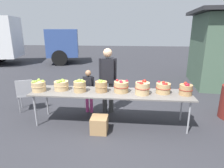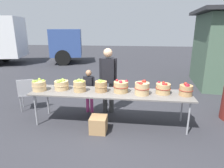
{
  "view_description": "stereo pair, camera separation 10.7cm",
  "coord_description": "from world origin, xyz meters",
  "px_view_note": "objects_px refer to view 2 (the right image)",
  "views": [
    {
      "loc": [
        0.43,
        -3.95,
        2.1
      ],
      "look_at": [
        0.0,
        0.3,
        0.85
      ],
      "focal_mm": 30.53,
      "sensor_mm": 36.0,
      "label": 1
    },
    {
      "loc": [
        0.54,
        -3.94,
        2.1
      ],
      "look_at": [
        0.0,
        0.3,
        0.85
      ],
      "focal_mm": 30.53,
      "sensor_mm": 36.0,
      "label": 2
    }
  ],
  "objects_px": {
    "apple_basket_red_3": "(186,90)",
    "child_customer": "(89,88)",
    "apple_basket_green_2": "(80,86)",
    "apple_basket_red_2": "(163,88)",
    "box_truck": "(4,39)",
    "apple_basket_green_1": "(62,85)",
    "market_table": "(110,94)",
    "apple_basket_red_1": "(142,88)",
    "apple_basket_green_3": "(101,86)",
    "folding_chair": "(27,92)",
    "produce_crate": "(98,124)",
    "vendor_adult": "(108,76)",
    "apple_basket_green_0": "(39,85)",
    "apple_basket_red_0": "(121,87)"
  },
  "relations": [
    {
      "from": "apple_basket_green_2",
      "to": "apple_basket_red_3",
      "type": "bearing_deg",
      "value": 0.36
    },
    {
      "from": "apple_basket_red_2",
      "to": "apple_basket_green_2",
      "type": "bearing_deg",
      "value": -177.52
    },
    {
      "from": "apple_basket_green_1",
      "to": "apple_basket_green_3",
      "type": "xyz_separation_m",
      "value": [
        0.92,
        -0.03,
        0.01
      ]
    },
    {
      "from": "apple_basket_green_1",
      "to": "produce_crate",
      "type": "height_order",
      "value": "apple_basket_green_1"
    },
    {
      "from": "folding_chair",
      "to": "apple_basket_red_3",
      "type": "bearing_deg",
      "value": 149.51
    },
    {
      "from": "apple_basket_red_2",
      "to": "box_truck",
      "type": "xyz_separation_m",
      "value": [
        -8.41,
        6.72,
        0.62
      ]
    },
    {
      "from": "apple_basket_green_1",
      "to": "child_customer",
      "type": "xyz_separation_m",
      "value": [
        0.52,
        0.49,
        -0.21
      ]
    },
    {
      "from": "apple_basket_red_3",
      "to": "child_customer",
      "type": "relative_size",
      "value": 0.26
    },
    {
      "from": "apple_basket_red_2",
      "to": "apple_basket_red_3",
      "type": "xyz_separation_m",
      "value": [
        0.46,
        -0.06,
        0.0
      ]
    },
    {
      "from": "market_table",
      "to": "child_customer",
      "type": "relative_size",
      "value": 3.13
    },
    {
      "from": "child_customer",
      "to": "folding_chair",
      "type": "height_order",
      "value": "child_customer"
    },
    {
      "from": "vendor_adult",
      "to": "apple_basket_red_1",
      "type": "bearing_deg",
      "value": 137.08
    },
    {
      "from": "apple_basket_green_2",
      "to": "folding_chair",
      "type": "relative_size",
      "value": 0.33
    },
    {
      "from": "apple_basket_red_1",
      "to": "apple_basket_red_3",
      "type": "distance_m",
      "value": 0.91
    },
    {
      "from": "box_truck",
      "to": "child_customer",
      "type": "bearing_deg",
      "value": -57.72
    },
    {
      "from": "market_table",
      "to": "apple_basket_red_3",
      "type": "bearing_deg",
      "value": -0.41
    },
    {
      "from": "apple_basket_red_3",
      "to": "produce_crate",
      "type": "distance_m",
      "value": 1.96
    },
    {
      "from": "apple_basket_green_1",
      "to": "apple_basket_green_2",
      "type": "relative_size",
      "value": 1.16
    },
    {
      "from": "apple_basket_green_3",
      "to": "vendor_adult",
      "type": "bearing_deg",
      "value": 82.8
    },
    {
      "from": "child_customer",
      "to": "folding_chair",
      "type": "distance_m",
      "value": 1.66
    },
    {
      "from": "apple_basket_red_1",
      "to": "apple_basket_red_2",
      "type": "relative_size",
      "value": 0.99
    },
    {
      "from": "vendor_adult",
      "to": "apple_basket_red_2",
      "type": "bearing_deg",
      "value": 152.92
    },
    {
      "from": "market_table",
      "to": "apple_basket_green_1",
      "type": "distance_m",
      "value": 1.14
    },
    {
      "from": "apple_basket_green_0",
      "to": "child_customer",
      "type": "relative_size",
      "value": 0.29
    },
    {
      "from": "child_customer",
      "to": "box_truck",
      "type": "bearing_deg",
      "value": -36.8
    },
    {
      "from": "apple_basket_green_0",
      "to": "apple_basket_red_3",
      "type": "xyz_separation_m",
      "value": [
        3.2,
        0.07,
        0.01
      ]
    },
    {
      "from": "vendor_adult",
      "to": "child_customer",
      "type": "bearing_deg",
      "value": 3.6
    },
    {
      "from": "apple_basket_green_1",
      "to": "market_table",
      "type": "bearing_deg",
      "value": -2.52
    },
    {
      "from": "apple_basket_green_3",
      "to": "apple_basket_red_0",
      "type": "height_order",
      "value": "apple_basket_red_0"
    },
    {
      "from": "apple_basket_red_3",
      "to": "vendor_adult",
      "type": "distance_m",
      "value": 1.84
    },
    {
      "from": "market_table",
      "to": "apple_basket_green_1",
      "type": "xyz_separation_m",
      "value": [
        -1.13,
        0.05,
        0.15
      ]
    },
    {
      "from": "vendor_adult",
      "to": "produce_crate",
      "type": "distance_m",
      "value": 1.3
    },
    {
      "from": "apple_basket_red_0",
      "to": "box_truck",
      "type": "bearing_deg",
      "value": 138.1
    },
    {
      "from": "apple_basket_green_3",
      "to": "folding_chair",
      "type": "height_order",
      "value": "apple_basket_green_3"
    },
    {
      "from": "market_table",
      "to": "apple_basket_green_3",
      "type": "distance_m",
      "value": 0.26
    },
    {
      "from": "apple_basket_red_0",
      "to": "apple_basket_red_2",
      "type": "height_order",
      "value": "apple_basket_red_0"
    },
    {
      "from": "apple_basket_red_2",
      "to": "market_table",
      "type": "bearing_deg",
      "value": -177.33
    },
    {
      "from": "market_table",
      "to": "apple_basket_red_2",
      "type": "xyz_separation_m",
      "value": [
        1.14,
        0.05,
        0.15
      ]
    },
    {
      "from": "market_table",
      "to": "apple_basket_green_0",
      "type": "relative_size",
      "value": 10.99
    },
    {
      "from": "market_table",
      "to": "vendor_adult",
      "type": "distance_m",
      "value": 0.66
    },
    {
      "from": "apple_basket_red_2",
      "to": "vendor_adult",
      "type": "distance_m",
      "value": 1.39
    },
    {
      "from": "apple_basket_red_1",
      "to": "vendor_adult",
      "type": "xyz_separation_m",
      "value": [
        -0.82,
        0.67,
        0.08
      ]
    },
    {
      "from": "apple_basket_green_1",
      "to": "apple_basket_green_2",
      "type": "xyz_separation_m",
      "value": [
        0.45,
        -0.08,
        0.02
      ]
    },
    {
      "from": "apple_basket_green_0",
      "to": "apple_basket_red_0",
      "type": "distance_m",
      "value": 1.84
    },
    {
      "from": "apple_basket_green_1",
      "to": "apple_basket_red_2",
      "type": "bearing_deg",
      "value": 0.08
    },
    {
      "from": "apple_basket_red_2",
      "to": "apple_basket_red_3",
      "type": "height_order",
      "value": "apple_basket_red_3"
    },
    {
      "from": "apple_basket_red_1",
      "to": "produce_crate",
      "type": "xyz_separation_m",
      "value": [
        -0.88,
        -0.36,
        -0.72
      ]
    },
    {
      "from": "market_table",
      "to": "apple_basket_green_3",
      "type": "xyz_separation_m",
      "value": [
        -0.21,
        0.02,
        0.16
      ]
    },
    {
      "from": "apple_basket_red_0",
      "to": "folding_chair",
      "type": "xyz_separation_m",
      "value": [
        -2.5,
        0.43,
        -0.37
      ]
    },
    {
      "from": "apple_basket_red_1",
      "to": "folding_chair",
      "type": "bearing_deg",
      "value": 169.85
    }
  ]
}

